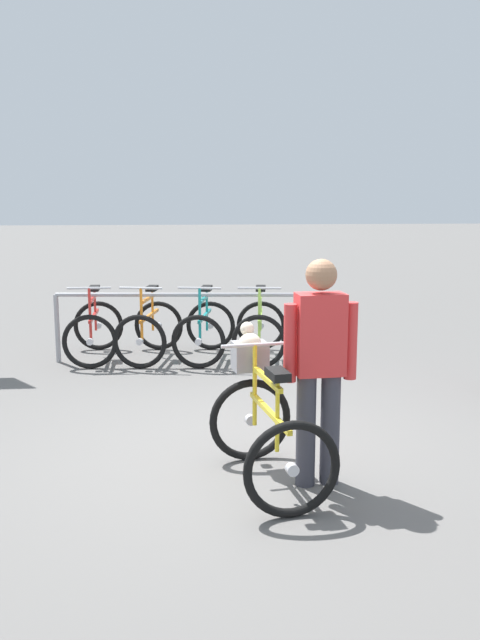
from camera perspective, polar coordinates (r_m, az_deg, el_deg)
The scene contains 8 objects.
ground_plane at distance 5.80m, azimuth -0.66°, elevation -10.65°, with size 80.00×80.00×0.00m, color #605E5B.
bike_rack_rail at distance 8.56m, azimuth -4.63°, elevation 0.85°, with size 3.20×0.33×0.88m.
racked_bike_red at distance 8.95m, azimuth -11.90°, elevation -0.84°, with size 0.68×1.10×0.97m.
racked_bike_orange at distance 8.83m, azimuth -7.45°, elevation -0.85°, with size 0.86×1.19×0.97m.
racked_bike_teal at distance 8.77m, azimuth -2.91°, elevation -0.86°, with size 0.85×1.20×0.97m.
racked_bike_lime at distance 8.76m, azimuth 1.67°, elevation -0.86°, with size 0.81×1.17×0.97m.
featured_bicycle at distance 5.09m, azimuth 2.03°, elevation -7.90°, with size 0.83×1.25×1.09m.
person_with_featured_bike at distance 4.92m, azimuth 6.56°, elevation -3.50°, with size 0.53×0.23×1.64m.
Camera 1 is at (-0.40, -5.39, 2.09)m, focal length 38.89 mm.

